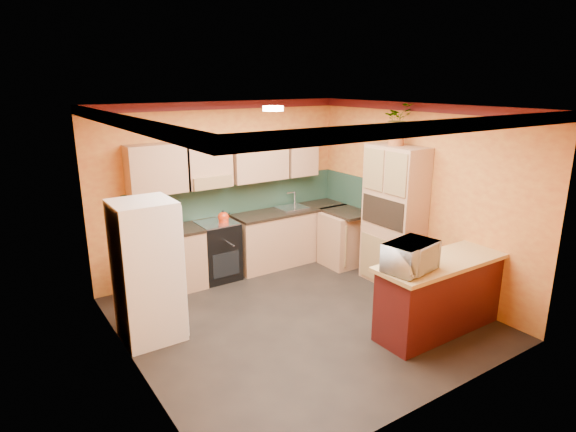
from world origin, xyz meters
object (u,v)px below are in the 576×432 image
object	(u,v)px
stove	(217,251)
fridge	(147,271)
breakfast_bar	(442,296)
microwave	(410,256)
pantry	(394,216)
base_cabinets_back	(252,244)

from	to	relation	value
stove	fridge	size ratio (longest dim) A/B	0.54
breakfast_bar	fridge	bearing A→B (deg)	149.23
stove	breakfast_bar	xyz separation A→B (m)	(1.59, -3.00, -0.02)
fridge	breakfast_bar	xyz separation A→B (m)	(3.05, -1.82, -0.41)
breakfast_bar	microwave	size ratio (longest dim) A/B	2.98
stove	pantry	distance (m)	2.75
stove	microwave	world-z (taller)	microwave
microwave	fridge	bearing A→B (deg)	133.05
base_cabinets_back	stove	bearing A→B (deg)	-180.00
stove	fridge	bearing A→B (deg)	-140.95
base_cabinets_back	breakfast_bar	distance (m)	3.16
pantry	breakfast_bar	size ratio (longest dim) A/B	1.17
fridge	breakfast_bar	distance (m)	3.58
base_cabinets_back	microwave	world-z (taller)	microwave
pantry	microwave	bearing A→B (deg)	-130.13
stove	microwave	distance (m)	3.22
stove	base_cabinets_back	bearing A→B (deg)	0.00
fridge	pantry	world-z (taller)	pantry
base_cabinets_back	microwave	bearing A→B (deg)	-83.49
microwave	stove	bearing A→B (deg)	97.76
fridge	pantry	size ratio (longest dim) A/B	0.81
fridge	microwave	distance (m)	3.04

